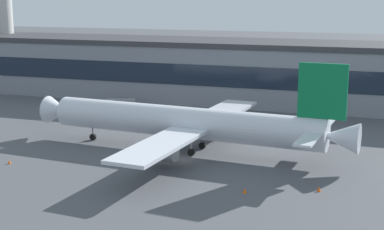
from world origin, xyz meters
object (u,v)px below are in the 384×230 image
object	(u,v)px
belt_loader	(120,103)
traffic_cone_0	(9,162)
control_tower	(1,0)
airliner	(189,123)
traffic_cone_2	(245,191)
traffic_cone_1	(319,189)
pushback_tractor	(316,117)

from	to	relation	value
belt_loader	traffic_cone_0	bearing A→B (deg)	-86.02
control_tower	belt_loader	world-z (taller)	control_tower
airliner	traffic_cone_2	bearing A→B (deg)	-51.39
traffic_cone_1	traffic_cone_2	distance (m)	9.44
pushback_tractor	traffic_cone_1	world-z (taller)	pushback_tractor
traffic_cone_0	traffic_cone_1	size ratio (longest dim) A/B	0.95
belt_loader	traffic_cone_0	size ratio (longest dim) A/B	11.08
airliner	traffic_cone_1	distance (m)	25.38
pushback_tractor	traffic_cone_2	size ratio (longest dim) A/B	8.47
traffic_cone_0	pushback_tractor	bearing A→B (deg)	47.03
control_tower	traffic_cone_2	bearing A→B (deg)	-38.02
airliner	pushback_tractor	world-z (taller)	airliner
belt_loader	traffic_cone_2	xyz separation A→B (m)	(38.68, -44.71, -0.83)
belt_loader	airliner	bearing A→B (deg)	-47.93
airliner	traffic_cone_1	size ratio (longest dim) A/B	84.01
airliner	control_tower	bearing A→B (deg)	145.21
airliner	control_tower	xyz separation A→B (m)	(-69.57, 48.32, 18.30)
airliner	belt_loader	bearing A→B (deg)	132.07
airliner	traffic_cone_0	world-z (taller)	airliner
control_tower	traffic_cone_1	world-z (taller)	control_tower
belt_loader	pushback_tractor	distance (m)	42.40
airliner	traffic_cone_1	world-z (taller)	airliner
pushback_tractor	belt_loader	bearing A→B (deg)	178.29
airliner	traffic_cone_0	distance (m)	27.56
pushback_tractor	traffic_cone_0	xyz separation A→B (m)	(-39.35, -42.24, -0.75)
traffic_cone_0	traffic_cone_2	bearing A→B (deg)	-1.94
traffic_cone_1	traffic_cone_2	bearing A→B (deg)	-157.69
traffic_cone_1	control_tower	bearing A→B (deg)	146.27
belt_loader	traffic_cone_0	distance (m)	43.62
pushback_tractor	traffic_cone_0	distance (m)	57.74
traffic_cone_0	belt_loader	bearing A→B (deg)	93.98
airliner	traffic_cone_2	size ratio (longest dim) A/B	82.92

